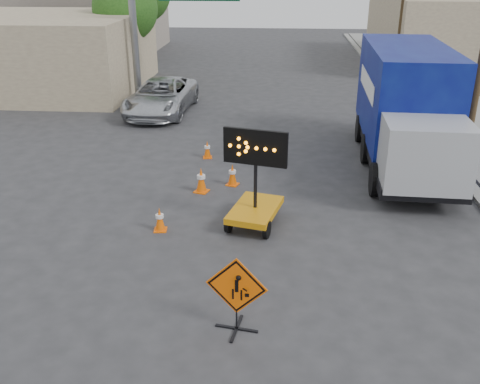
# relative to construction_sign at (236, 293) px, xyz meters

# --- Properties ---
(ground) EXTENTS (100.00, 100.00, 0.00)m
(ground) POSITION_rel_construction_sign_xyz_m (-0.26, 0.93, -0.86)
(ground) COLOR #2D2D30
(ground) RESTS_ON ground
(curb_right) EXTENTS (0.40, 60.00, 0.12)m
(curb_right) POSITION_rel_construction_sign_xyz_m (6.94, 15.93, -0.80)
(curb_right) COLOR gray
(curb_right) RESTS_ON ground
(sidewalk_right) EXTENTS (4.00, 60.00, 0.15)m
(sidewalk_right) POSITION_rel_construction_sign_xyz_m (9.24, 15.93, -0.79)
(sidewalk_right) COLOR gray
(sidewalk_right) RESTS_ON ground
(storefront_left_near) EXTENTS (14.00, 10.00, 4.00)m
(storefront_left_near) POSITION_rel_construction_sign_xyz_m (-14.26, 20.93, 1.14)
(storefront_left_near) COLOR #BDAE89
(storefront_left_near) RESTS_ON ground
(storefront_left_far) EXTENTS (12.00, 10.00, 4.40)m
(storefront_left_far) POSITION_rel_construction_sign_xyz_m (-15.26, 34.93, 1.34)
(storefront_left_far) COLOR gray
(storefront_left_far) RESTS_ON ground
(building_right_far) EXTENTS (10.00, 14.00, 4.60)m
(building_right_far) POSITION_rel_construction_sign_xyz_m (12.74, 30.93, 1.44)
(building_right_far) COLOR #BDAE89
(building_right_far) RESTS_ON ground
(tree_left_near) EXTENTS (3.71, 3.71, 6.03)m
(tree_left_near) POSITION_rel_construction_sign_xyz_m (-8.26, 22.93, 3.30)
(tree_left_near) COLOR #47331E
(tree_left_near) RESTS_ON ground
(construction_sign) EXTENTS (1.22, 0.87, 1.63)m
(construction_sign) POSITION_rel_construction_sign_xyz_m (0.00, 0.00, 0.00)
(construction_sign) COLOR black
(construction_sign) RESTS_ON ground
(arrow_board) EXTENTS (1.71, 2.15, 2.75)m
(arrow_board) POSITION_rel_construction_sign_xyz_m (0.13, 4.65, -0.24)
(arrow_board) COLOR orange
(arrow_board) RESTS_ON ground
(pickup_truck) EXTENTS (2.96, 5.85, 1.59)m
(pickup_truck) POSITION_rel_construction_sign_xyz_m (-4.91, 16.10, -0.07)
(pickup_truck) COLOR silver
(pickup_truck) RESTS_ON ground
(box_truck) EXTENTS (3.01, 8.62, 4.05)m
(box_truck) POSITION_rel_construction_sign_xyz_m (5.08, 9.79, 0.97)
(box_truck) COLOR black
(box_truck) RESTS_ON ground
(cone_a) EXTENTS (0.38, 0.38, 0.67)m
(cone_a) POSITION_rel_construction_sign_xyz_m (-2.41, 4.08, -0.53)
(cone_a) COLOR #FB5E05
(cone_a) RESTS_ON ground
(cone_b) EXTENTS (0.51, 0.51, 0.81)m
(cone_b) POSITION_rel_construction_sign_xyz_m (-1.67, 6.77, -0.46)
(cone_b) COLOR #FB5E05
(cone_b) RESTS_ON ground
(cone_c) EXTENTS (0.46, 0.46, 0.72)m
(cone_c) POSITION_rel_construction_sign_xyz_m (-0.74, 7.41, -0.50)
(cone_c) COLOR #FB5E05
(cone_c) RESTS_ON ground
(cone_d) EXTENTS (0.38, 0.38, 0.65)m
(cone_d) POSITION_rel_construction_sign_xyz_m (-1.90, 9.94, -0.54)
(cone_d) COLOR #FB5E05
(cone_d) RESTS_ON ground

